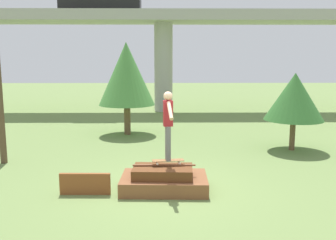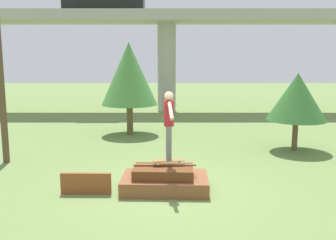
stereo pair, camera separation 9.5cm
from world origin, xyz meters
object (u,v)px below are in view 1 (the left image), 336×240
skater (168,120)px  tree_behind_right (294,97)px  tree_behind_left (126,74)px  skateboard (168,161)px  car_on_overpass_mid (100,1)px

skater → tree_behind_right: bearing=41.5°
tree_behind_left → tree_behind_right: tree_behind_left is taller
skater → tree_behind_right: 5.95m
skateboard → car_on_overpass_mid: size_ratio=0.18×
tree_behind_left → tree_behind_right: (6.10, -2.85, -0.67)m
skater → tree_behind_left: tree_behind_left is taller
skater → skateboard: bearing=-135.0°
car_on_overpass_mid → skater: bearing=-74.4°
skater → car_on_overpass_mid: size_ratio=0.37×
skater → tree_behind_left: bearing=103.6°
skater → tree_behind_right: (4.45, 3.94, 0.16)m
skater → car_on_overpass_mid: 14.86m
car_on_overpass_mid → tree_behind_right: 13.47m
car_on_overpass_mid → tree_behind_left: 8.10m
tree_behind_left → tree_behind_right: 6.77m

